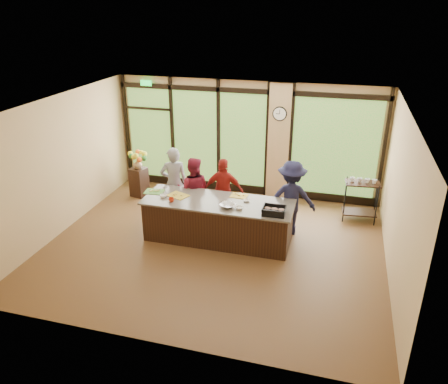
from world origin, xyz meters
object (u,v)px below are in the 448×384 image
Objects in this scene: cook_left at (174,183)px; roasting_pan at (274,212)px; island_base at (218,221)px; flower_stand at (139,182)px; bar_cart at (361,195)px; cook_right at (291,198)px.

cook_left reaches higher than roasting_pan.
island_base is 6.88× the size of roasting_pan.
flower_stand is (-3.92, 2.00, -0.57)m from roasting_pan.
cook_left is at bearing -173.02° from bar_cart.
cook_left is 2.77m from roasting_pan.
bar_cart is at bearing 31.00° from island_base.
bar_cart is (1.73, 2.07, -0.32)m from roasting_pan.
flower_stand is at bearing -56.19° from cook_left.
cook_right is 1.59× the size of bar_cart.
island_base is at bearing -18.63° from flower_stand.
bar_cart reaches higher than flower_stand.
island_base is 1.68m from cook_right.
cook_right is 1.86m from bar_cart.
cook_right is 1.05m from roasting_pan.
cook_right is at bearing -151.39° from bar_cart.
island_base reaches higher than flower_stand.
roasting_pan is at bearing -135.89° from bar_cart.
cook_left is at bearing -19.68° from flower_stand.
roasting_pan is 2.72m from bar_cart.
cook_left is 2.26× the size of flower_stand.
flower_stand is 0.73× the size of bar_cart.
roasting_pan is at bearing 69.75° from cook_right.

